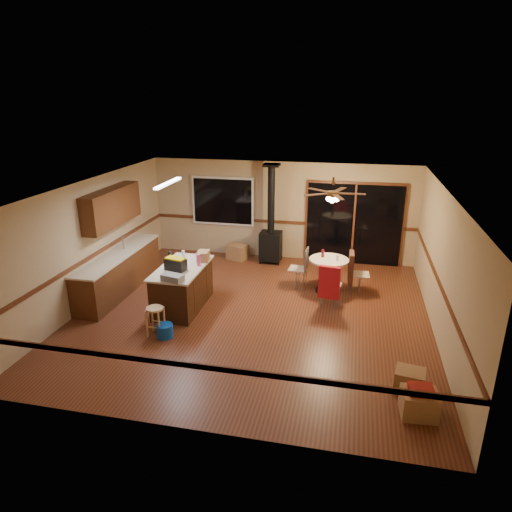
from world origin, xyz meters
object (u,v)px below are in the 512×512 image
(wood_stove, at_px, (271,236))
(bar_stool, at_px, (156,321))
(box_under_window, at_px, (238,252))
(kitchen_island, at_px, (183,287))
(chair_near, at_px, (329,282))
(chair_right, at_px, (352,268))
(toolbox_black, at_px, (176,265))
(blue_bucket, at_px, (165,331))
(box_corner_b, at_px, (409,381))
(chair_left, at_px, (303,264))
(box_corner_a, at_px, (419,404))
(dining_table, at_px, (328,269))
(toolbox_grey, at_px, (173,278))

(wood_stove, distance_m, bar_stool, 4.51)
(bar_stool, distance_m, box_under_window, 4.35)
(kitchen_island, height_order, chair_near, chair_near)
(wood_stove, relative_size, chair_right, 3.60)
(toolbox_black, xyz_separation_m, blue_bucket, (0.17, -1.09, -0.89))
(wood_stove, bearing_deg, box_under_window, 176.88)
(wood_stove, bearing_deg, box_corner_b, -58.69)
(blue_bucket, height_order, box_under_window, box_under_window)
(chair_left, distance_m, box_corner_a, 4.63)
(box_under_window, xyz_separation_m, box_corner_a, (4.06, -5.64, -0.02))
(wood_stove, xyz_separation_m, dining_table, (1.61, -1.60, -0.20))
(box_corner_a, bearing_deg, chair_near, 115.03)
(toolbox_grey, bearing_deg, chair_right, 33.70)
(toolbox_black, bearing_deg, chair_right, 25.64)
(chair_left, height_order, box_corner_a, chair_left)
(chair_left, relative_size, chair_near, 0.74)
(wood_stove, relative_size, dining_table, 2.86)
(box_corner_a, xyz_separation_m, box_corner_b, (-0.07, 0.55, -0.01))
(box_corner_b, bearing_deg, box_under_window, 128.05)
(bar_stool, xyz_separation_m, chair_left, (2.39, 2.78, 0.31))
(box_corner_a, bearing_deg, box_under_window, 125.74)
(wood_stove, distance_m, chair_near, 3.00)
(toolbox_black, bearing_deg, chair_near, 13.80)
(wood_stove, height_order, bar_stool, wood_stove)
(wood_stove, relative_size, chair_near, 3.60)
(toolbox_grey, height_order, box_corner_b, toolbox_grey)
(kitchen_island, bearing_deg, box_corner_a, -29.79)
(chair_right, bearing_deg, toolbox_grey, -146.30)
(wood_stove, bearing_deg, box_corner_a, -60.68)
(kitchen_island, distance_m, dining_table, 3.26)
(kitchen_island, xyz_separation_m, chair_left, (2.32, 1.55, 0.14))
(chair_right, bearing_deg, wood_stove, 143.91)
(box_corner_b, bearing_deg, toolbox_black, 157.61)
(toolbox_grey, relative_size, bar_stool, 0.73)
(chair_near, bearing_deg, dining_table, 94.81)
(toolbox_grey, height_order, toolbox_black, toolbox_black)
(bar_stool, distance_m, chair_near, 3.56)
(toolbox_black, distance_m, box_under_window, 3.40)
(kitchen_island, bearing_deg, chair_left, 33.73)
(wood_stove, relative_size, box_corner_b, 5.84)
(kitchen_island, relative_size, box_corner_b, 3.89)
(toolbox_black, distance_m, bar_stool, 1.29)
(bar_stool, bearing_deg, blue_bucket, -10.35)
(bar_stool, xyz_separation_m, chair_near, (3.05, 1.80, 0.32))
(kitchen_island, distance_m, chair_left, 2.79)
(toolbox_black, bearing_deg, dining_table, 28.78)
(blue_bucket, relative_size, box_corner_a, 0.62)
(blue_bucket, relative_size, box_under_window, 0.60)
(dining_table, relative_size, chair_left, 1.71)
(wood_stove, height_order, box_corner_b, wood_stove)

